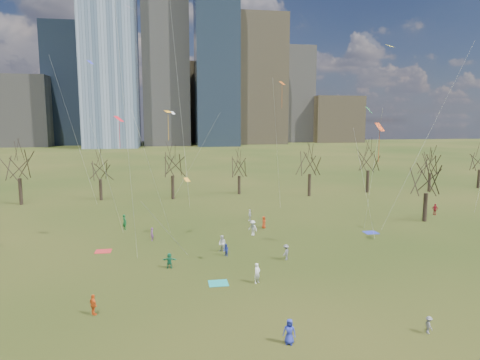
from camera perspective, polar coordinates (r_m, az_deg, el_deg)
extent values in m
plane|color=black|center=(36.38, 3.19, -13.63)|extent=(500.00, 500.00, 0.00)
cube|color=slate|center=(229.27, -17.11, 19.09)|extent=(26.00, 26.00, 118.00)
cube|color=slate|center=(240.43, -9.86, 16.00)|extent=(24.00, 24.00, 95.00)
cube|color=#384C66|center=(232.73, -3.17, 17.62)|extent=(22.00, 22.00, 105.00)
cube|color=#726347|center=(254.49, 2.56, 13.04)|extent=(28.00, 28.00, 72.00)
cube|color=#384C66|center=(259.09, -21.58, 11.64)|extent=(25.00, 25.00, 65.00)
cube|color=slate|center=(274.62, 7.09, 11.15)|extent=(22.00, 22.00, 58.00)
cube|color=#726347|center=(273.49, -6.93, 10.12)|extent=(30.00, 30.00, 48.00)
cube|color=slate|center=(255.10, -27.43, 8.11)|extent=(35.00, 30.00, 36.00)
cube|color=#726347|center=(277.60, 12.34, 7.90)|extent=(30.00, 28.00, 28.00)
cylinder|color=black|center=(76.56, -27.22, -1.37)|extent=(0.55, 0.55, 4.28)
cylinder|color=black|center=(75.77, -18.07, -1.23)|extent=(0.52, 0.52, 3.60)
cylinder|color=black|center=(73.87, -8.96, -0.98)|extent=(0.54, 0.54, 4.05)
cylinder|color=black|center=(77.89, -0.12, -0.68)|extent=(0.51, 0.51, 3.38)
cylinder|color=black|center=(76.89, 9.23, -0.67)|extent=(0.54, 0.54, 3.96)
cylinder|color=black|center=(83.27, 16.64, -0.18)|extent=(0.54, 0.54, 4.14)
cylinder|color=black|center=(88.40, 23.92, -0.29)|extent=(0.52, 0.52, 3.51)
cylinder|color=black|center=(97.03, 29.21, 0.13)|extent=(0.53, 0.53, 3.74)
cylinder|color=black|center=(62.07, 23.45, -3.35)|extent=(0.53, 0.53, 3.83)
cube|color=teal|center=(36.42, -2.91, -13.57)|extent=(1.60, 1.50, 0.03)
cube|color=#232EA6|center=(54.05, 17.05, -6.71)|extent=(1.60, 1.50, 0.03)
cube|color=red|center=(46.75, -17.76, -9.04)|extent=(1.60, 1.50, 0.03)
imported|color=#2935B3|center=(27.41, 6.60, -19.44)|extent=(0.90, 0.77, 1.57)
imported|color=white|center=(36.20, 2.30, -12.30)|extent=(0.74, 0.70, 1.69)
imported|color=slate|center=(30.89, 23.87, -17.26)|extent=(0.46, 0.75, 1.13)
imported|color=orange|center=(32.36, -18.97, -15.46)|extent=(0.82, 0.91, 1.49)
imported|color=#1A754D|center=(40.14, -9.40, -10.55)|extent=(1.35, 0.58, 1.41)
imported|color=#854891|center=(49.26, -11.67, -7.08)|extent=(0.42, 0.58, 1.47)
imported|color=#2837AD|center=(42.95, -1.89, -9.33)|extent=(0.69, 0.75, 1.23)
imported|color=silver|center=(50.35, 1.71, -6.40)|extent=(1.29, 1.28, 1.79)
imported|color=#A41726|center=(67.02, 24.55, -3.58)|extent=(0.98, 0.48, 1.62)
imported|color=#F24C1A|center=(53.76, 3.19, -5.64)|extent=(0.77, 0.87, 1.49)
imported|color=#16672E|center=(54.87, -15.14, -5.42)|extent=(0.75, 0.82, 1.88)
imported|color=silver|center=(44.26, -2.39, -8.48)|extent=(1.04, 1.05, 1.71)
imported|color=slate|center=(42.05, 6.15, -9.54)|extent=(1.08, 1.12, 1.53)
imported|color=silver|center=(57.50, 1.32, -4.70)|extent=(0.67, 0.99, 1.56)
plane|color=#F99F15|center=(45.31, -9.59, 8.98)|extent=(1.14, 1.13, 0.24)
cylinder|color=silver|center=(40.79, -11.41, 0.00)|extent=(2.91, 9.84, 12.88)
cylinder|color=#F99F15|center=(45.31, -9.54, 6.95)|extent=(0.04, 0.04, 2.70)
plane|color=yellow|center=(49.39, 19.39, 16.52)|extent=(1.11, 1.08, 0.33)
cylinder|color=silver|center=(48.70, 23.47, 4.80)|extent=(6.64, 4.24, 19.71)
plane|color=#D44417|center=(44.46, 18.14, 6.75)|extent=(1.32, 1.17, 0.82)
cylinder|color=silver|center=(42.45, 16.30, -0.91)|extent=(4.31, 3.41, 11.35)
cylinder|color=#D44417|center=(44.52, 18.04, 4.29)|extent=(0.04, 0.04, 3.15)
plane|color=#DC516D|center=(38.39, -14.60, 21.43)|extent=(1.01, 1.05, 0.36)
cylinder|color=silver|center=(32.63, -14.83, 5.17)|extent=(0.19, 9.45, 21.08)
cylinder|color=silver|center=(56.35, -8.11, 10.88)|extent=(2.46, 4.07, 29.85)
plane|color=green|center=(48.76, 16.82, 8.95)|extent=(1.18, 1.29, 0.76)
cylinder|color=silver|center=(45.78, 17.25, 0.80)|extent=(1.81, 6.46, 13.11)
plane|color=#343ADF|center=(64.66, -19.32, 14.61)|extent=(1.10, 1.16, 0.54)
cylinder|color=silver|center=(61.29, -21.15, 5.55)|extent=(3.77, 6.63, 19.96)
plane|color=#DE5B12|center=(57.99, 5.64, 12.74)|extent=(1.11, 1.08, 0.49)
cylinder|color=silver|center=(54.09, 4.95, 4.16)|extent=(3.04, 7.12, 16.86)
cylinder|color=#DE5B12|center=(57.87, 5.61, 11.00)|extent=(0.04, 0.04, 3.00)
plane|color=#FAA627|center=(37.60, -7.09, 0.05)|extent=(0.79, 0.75, 0.32)
cylinder|color=silver|center=(33.46, -9.51, -6.96)|extent=(3.36, 9.75, 6.86)
plane|color=white|center=(67.29, -8.98, 8.85)|extent=(1.06, 1.04, 0.47)
cylinder|color=silver|center=(64.08, -5.88, 3.08)|extent=(6.59, 7.12, 13.15)
plane|color=red|center=(46.62, -15.84, 7.86)|extent=(1.21, 1.29, 0.59)
cylinder|color=silver|center=(42.65, -17.10, -0.36)|extent=(1.38, 9.02, 12.15)
cylinder|color=red|center=(46.65, -15.77, 5.84)|extent=(0.04, 0.04, 2.68)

